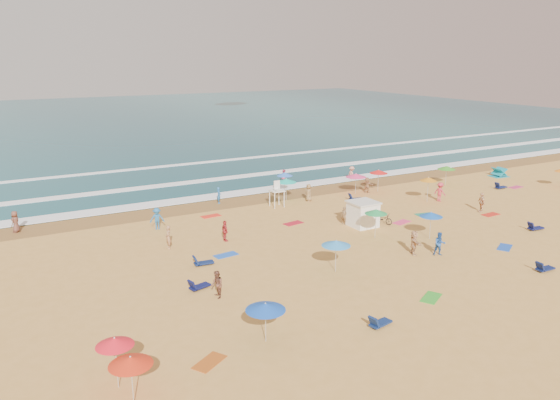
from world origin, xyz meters
TOP-DOWN VIEW (x-y plane):
  - ground at (0.00, 0.00)m, footprint 220.00×220.00m
  - ocean at (0.00, 84.00)m, footprint 220.00×140.00m
  - wet_sand at (0.00, 12.50)m, footprint 220.00×220.00m
  - surf_foam at (0.00, 21.32)m, footprint 200.00×18.70m
  - cabana at (3.82, 0.24)m, footprint 2.00×2.00m
  - cabana_roof at (3.82, 0.24)m, footprint 2.20×2.20m
  - bicycle at (5.72, -0.06)m, footprint 1.23×1.79m
  - lifeguard_stand at (0.47, 8.94)m, footprint 1.20×1.20m
  - beach_umbrellas at (1.77, 0.65)m, footprint 61.24×28.57m
  - loungers at (6.64, -4.60)m, footprint 39.51×21.98m
  - towels at (3.84, -2.23)m, footprint 43.48×23.28m
  - popup_tents at (27.41, 1.15)m, footprint 6.04×14.93m
  - beachgoers at (0.50, 4.02)m, footprint 43.18×25.99m

SIDE VIEW (x-z plane):
  - ground at x=0.00m, z-range 0.00..0.00m
  - ocean at x=0.00m, z-range -0.09..0.09m
  - wet_sand at x=0.00m, z-range 0.01..0.01m
  - towels at x=3.84m, z-range 0.00..0.03m
  - surf_foam at x=0.00m, z-range 0.08..0.12m
  - loungers at x=6.64m, z-range 0.00..0.34m
  - bicycle at x=5.72m, z-range 0.00..0.89m
  - popup_tents at x=27.41m, z-range 0.00..1.20m
  - beachgoers at x=0.50m, z-range -0.23..1.89m
  - cabana at x=3.82m, z-range 0.00..2.00m
  - lifeguard_stand at x=0.47m, z-range 0.00..2.10m
  - beach_umbrellas at x=1.77m, z-range 1.65..2.39m
  - cabana_roof at x=3.82m, z-range 2.00..2.12m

